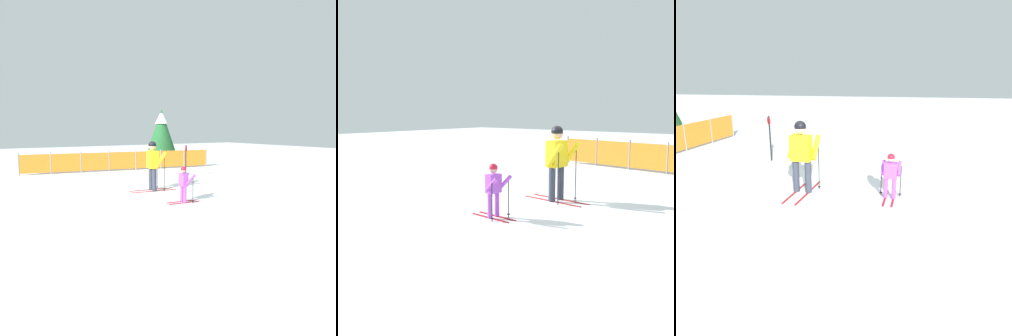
{
  "view_description": "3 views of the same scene",
  "coord_description": "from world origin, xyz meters",
  "views": [
    {
      "loc": [
        -5.45,
        -10.19,
        2.25
      ],
      "look_at": [
        -0.02,
        -1.17,
        0.97
      ],
      "focal_mm": 35.0,
      "sensor_mm": 36.0,
      "label": 1
    },
    {
      "loc": [
        5.51,
        -8.29,
        2.17
      ],
      "look_at": [
        -0.31,
        -1.25,
        0.9
      ],
      "focal_mm": 45.0,
      "sensor_mm": 36.0,
      "label": 2
    },
    {
      "loc": [
        -7.34,
        -2.09,
        2.96
      ],
      "look_at": [
        0.06,
        -0.93,
        0.7
      ],
      "focal_mm": 35.0,
      "sensor_mm": 36.0,
      "label": 3
    }
  ],
  "objects": [
    {
      "name": "skier_adult",
      "position": [
        0.13,
        0.13,
        1.07
      ],
      "size": [
        1.73,
        0.8,
        1.8
      ],
      "rotation": [
        0.0,
        0.0,
        -0.11
      ],
      "color": "maroon",
      "rests_on": "ground_plane"
    },
    {
      "name": "ground_plane",
      "position": [
        0.0,
        0.0,
        0.0
      ],
      "size": [
        60.0,
        60.0,
        0.0
      ],
      "primitive_type": "plane",
      "color": "white"
    },
    {
      "name": "skier_child",
      "position": [
        0.03,
        -2.03,
        0.64
      ],
      "size": [
        1.05,
        0.53,
        1.11
      ],
      "rotation": [
        0.0,
        0.0,
        -0.08
      ],
      "color": "maroon",
      "rests_on": "ground_plane"
    }
  ]
}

